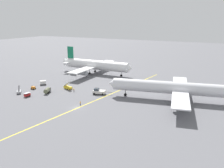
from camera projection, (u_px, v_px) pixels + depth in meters
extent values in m
plane|color=slate|center=(77.00, 108.00, 91.81)|extent=(600.00, 600.00, 0.00)
cube|color=yellow|center=(94.00, 101.00, 99.48)|extent=(17.45, 118.87, 0.01)
cylinder|color=white|center=(97.00, 65.00, 147.49)|extent=(42.57, 6.79, 5.86)
cone|color=white|center=(130.00, 68.00, 137.88)|extent=(2.92, 5.45, 5.39)
cone|color=white|center=(67.00, 62.00, 157.01)|extent=(3.70, 4.77, 4.69)
cube|color=white|center=(94.00, 66.00, 148.63)|extent=(7.42, 47.02, 0.44)
cube|color=white|center=(70.00, 62.00, 155.78)|extent=(3.48, 13.07, 0.28)
cube|color=#14724C|center=(70.00, 52.00, 154.03)|extent=(4.41, 0.46, 7.58)
cylinder|color=#999EA3|center=(84.00, 73.00, 137.34)|extent=(4.26, 2.69, 2.60)
cylinder|color=#999EA3|center=(105.00, 66.00, 160.02)|extent=(4.26, 2.69, 2.60)
cylinder|color=slate|center=(95.00, 69.00, 152.76)|extent=(0.28, 0.28, 2.27)
cylinder|color=black|center=(95.00, 71.00, 153.06)|extent=(1.31, 0.58, 1.30)
cylinder|color=slate|center=(90.00, 71.00, 146.89)|extent=(0.28, 0.28, 2.27)
cylinder|color=black|center=(90.00, 73.00, 147.19)|extent=(1.31, 0.58, 1.30)
cylinder|color=slate|center=(121.00, 74.00, 141.21)|extent=(0.28, 0.28, 2.27)
cylinder|color=black|center=(121.00, 75.00, 141.51)|extent=(1.31, 0.58, 1.30)
cylinder|color=silver|center=(174.00, 88.00, 99.07)|extent=(51.67, 16.38, 5.23)
cone|color=silver|center=(112.00, 83.00, 105.85)|extent=(3.78, 5.30, 4.81)
cube|color=silver|center=(180.00, 90.00, 98.63)|extent=(16.30, 46.44, 0.44)
cylinder|color=#999EA3|center=(177.00, 86.00, 111.39)|extent=(4.67, 3.45, 2.60)
cylinder|color=#999EA3|center=(177.00, 104.00, 87.32)|extent=(4.67, 3.45, 2.60)
cylinder|color=slate|center=(182.00, 99.00, 95.94)|extent=(0.28, 0.28, 2.37)
cylinder|color=black|center=(182.00, 102.00, 96.25)|extent=(1.39, 0.82, 1.30)
cylinder|color=slate|center=(182.00, 94.00, 102.27)|extent=(0.28, 0.28, 2.37)
cylinder|color=black|center=(182.00, 97.00, 102.59)|extent=(1.39, 0.82, 1.30)
cylinder|color=slate|center=(125.00, 92.00, 105.19)|extent=(0.28, 0.28, 2.37)
cylinder|color=black|center=(125.00, 95.00, 105.50)|extent=(1.39, 0.82, 1.30)
cube|color=white|center=(99.00, 92.00, 108.27)|extent=(6.15, 4.32, 1.28)
cube|color=#333D47|center=(97.00, 89.00, 108.24)|extent=(2.55, 2.83, 0.90)
cylinder|color=#4C4C51|center=(109.00, 92.00, 107.30)|extent=(3.14, 1.01, 0.20)
sphere|color=orange|center=(97.00, 88.00, 108.07)|extent=(0.24, 0.24, 0.24)
cylinder|color=black|center=(94.00, 94.00, 107.45)|extent=(0.95, 0.52, 0.90)
cylinder|color=black|center=(96.00, 92.00, 110.27)|extent=(0.95, 0.52, 0.90)
cylinder|color=black|center=(103.00, 94.00, 106.60)|extent=(0.95, 0.52, 0.90)
cylinder|color=black|center=(104.00, 92.00, 109.41)|extent=(0.95, 0.52, 0.90)
cube|color=slate|center=(43.00, 84.00, 123.86)|extent=(3.82, 3.82, 0.25)
cube|color=silver|center=(43.00, 82.00, 123.61)|extent=(3.40, 3.39, 1.60)
cylinder|color=black|center=(42.00, 85.00, 123.03)|extent=(0.57, 0.56, 0.60)
cylinder|color=black|center=(42.00, 84.00, 124.32)|extent=(0.57, 0.56, 0.60)
cylinder|color=black|center=(45.00, 84.00, 123.46)|extent=(0.57, 0.56, 0.60)
cylinder|color=black|center=(45.00, 84.00, 124.75)|extent=(0.57, 0.56, 0.60)
cube|color=red|center=(27.00, 95.00, 104.74)|extent=(1.66, 2.69, 1.00)
cube|color=#B2B2B7|center=(27.00, 93.00, 104.52)|extent=(1.75, 2.83, 0.12)
cylinder|color=black|center=(27.00, 97.00, 103.91)|extent=(0.24, 0.61, 0.60)
cylinder|color=black|center=(25.00, 96.00, 104.61)|extent=(0.24, 0.61, 0.60)
cylinder|color=black|center=(30.00, 96.00, 105.14)|extent=(0.24, 0.61, 0.60)
cylinder|color=black|center=(28.00, 95.00, 105.85)|extent=(0.24, 0.61, 0.60)
cylinder|color=#666B4C|center=(47.00, 90.00, 109.34)|extent=(3.41, 4.46, 2.00)
cube|color=#4C4C51|center=(48.00, 90.00, 111.31)|extent=(2.32, 2.35, 1.80)
cylinder|color=black|center=(46.00, 92.00, 110.40)|extent=(0.42, 0.63, 0.60)
cylinder|color=black|center=(49.00, 92.00, 110.29)|extent=(0.42, 0.63, 0.60)
cylinder|color=black|center=(45.00, 93.00, 108.96)|extent=(0.42, 0.63, 0.60)
cylinder|color=black|center=(48.00, 93.00, 108.85)|extent=(0.42, 0.63, 0.60)
cube|color=gold|center=(68.00, 87.00, 116.09)|extent=(4.85, 3.05, 1.00)
cube|color=silver|center=(67.00, 84.00, 115.78)|extent=(4.39, 2.39, 2.71)
cylinder|color=black|center=(70.00, 88.00, 116.25)|extent=(0.63, 0.34, 0.60)
cylinder|color=black|center=(68.00, 89.00, 115.24)|extent=(0.63, 0.34, 0.60)
cylinder|color=black|center=(68.00, 88.00, 117.21)|extent=(0.63, 0.34, 0.60)
cylinder|color=black|center=(66.00, 88.00, 116.21)|extent=(0.63, 0.34, 0.60)
cube|color=orange|center=(33.00, 87.00, 115.85)|extent=(1.87, 1.31, 1.10)
cylinder|color=black|center=(32.00, 86.00, 115.85)|extent=(0.16, 0.16, 0.50)
cylinder|color=black|center=(36.00, 88.00, 116.32)|extent=(0.61, 0.24, 0.60)
cylinder|color=black|center=(34.00, 89.00, 115.09)|extent=(0.61, 0.24, 0.60)
cylinder|color=black|center=(33.00, 88.00, 116.91)|extent=(0.61, 0.24, 0.60)
cylinder|color=black|center=(31.00, 89.00, 115.68)|extent=(0.61, 0.24, 0.60)
cube|color=gray|center=(19.00, 92.00, 109.45)|extent=(4.07, 4.13, 0.90)
cube|color=black|center=(19.00, 88.00, 109.83)|extent=(3.44, 3.53, 1.83)
cylinder|color=black|center=(18.00, 92.00, 110.07)|extent=(0.56, 0.57, 0.60)
cylinder|color=black|center=(21.00, 92.00, 110.45)|extent=(0.56, 0.57, 0.60)
cylinder|color=black|center=(17.00, 93.00, 108.69)|extent=(0.56, 0.57, 0.60)
cylinder|color=black|center=(21.00, 93.00, 109.07)|extent=(0.56, 0.57, 0.60)
cylinder|color=#2D3351|center=(80.00, 104.00, 94.36)|extent=(0.28, 0.28, 0.87)
cylinder|color=orange|center=(80.00, 102.00, 94.16)|extent=(0.36, 0.36, 0.61)
sphere|color=brown|center=(80.00, 101.00, 94.05)|extent=(0.23, 0.23, 0.23)
cylinder|color=#F24C19|center=(80.00, 102.00, 94.33)|extent=(0.05, 0.05, 0.40)
cylinder|color=black|center=(74.00, 91.00, 112.15)|extent=(0.28, 0.28, 0.83)
cylinder|color=orange|center=(74.00, 89.00, 111.96)|extent=(0.36, 0.36, 0.59)
sphere|color=beige|center=(74.00, 88.00, 111.85)|extent=(0.22, 0.22, 0.22)
cylinder|color=#F24C19|center=(73.00, 89.00, 111.98)|extent=(0.05, 0.05, 0.40)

